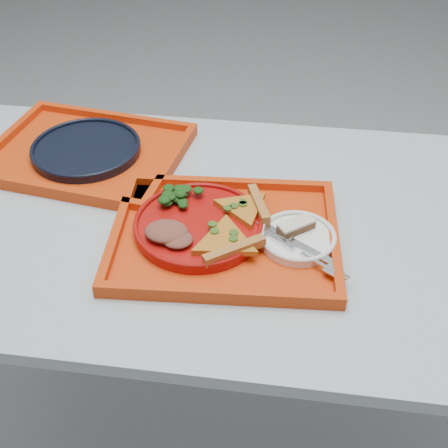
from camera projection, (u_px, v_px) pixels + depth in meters
The scene contains 14 objects.
ground at pixel (234, 411), 1.67m from camera, with size 10.00×10.00×0.00m, color gray.
table at pixel (238, 243), 1.24m from camera, with size 1.60×0.80×0.75m.
tray_main at pixel (225, 237), 1.13m from camera, with size 0.45×0.35×0.01m, color red.
tray_far at pixel (87, 155), 1.36m from camera, with size 0.45×0.35×0.01m, color red.
dinner_plate at pixel (199, 226), 1.13m from camera, with size 0.26×0.26×0.02m, color #980D0A.
side_plate at pixel (297, 239), 1.11m from camera, with size 0.15×0.15×0.01m, color white.
navy_plate at pixel (86, 150), 1.35m from camera, with size 0.26×0.26×0.02m, color black.
pizza_slice_a at pixel (225, 239), 1.08m from camera, with size 0.15×0.13×0.02m, color gold, non-canonical shape.
pizza_slice_b at pixel (243, 206), 1.15m from camera, with size 0.13×0.11×0.02m, color gold, non-canonical shape.
salad_heap at pixel (182, 194), 1.17m from camera, with size 0.08×0.07×0.04m, color black.
meat_portion at pixel (166, 232), 1.09m from camera, with size 0.09×0.07×0.03m, color brown.
dessert_bar at pixel (296, 226), 1.11m from camera, with size 0.08×0.07×0.02m.
knife at pixel (296, 243), 1.08m from camera, with size 0.18×0.02×0.01m, color silver.
fork at pixel (300, 252), 1.06m from camera, with size 0.18×0.02×0.01m, color silver.
Camera 1 is at (0.09, -0.91, 1.51)m, focal length 45.00 mm.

